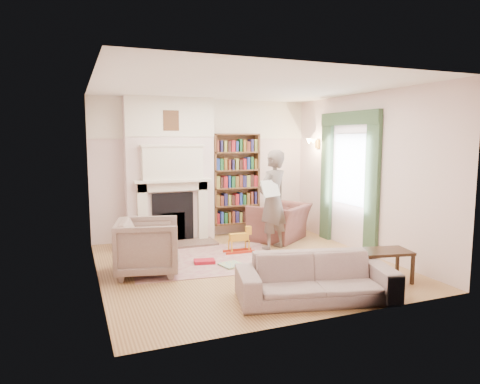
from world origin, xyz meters
name	(u,v)px	position (x,y,z in m)	size (l,w,h in m)	color
floor	(246,265)	(0.00, 0.00, 0.00)	(4.50, 4.50, 0.00)	brown
ceiling	(246,87)	(0.00, 0.00, 2.80)	(4.50, 4.50, 0.00)	white
wall_back	(204,169)	(0.00, 2.25, 1.40)	(4.50, 4.50, 0.00)	beige
wall_front	(325,196)	(0.00, -2.25, 1.40)	(4.50, 4.50, 0.00)	beige
wall_left	(95,184)	(-2.25, 0.00, 1.40)	(4.50, 4.50, 0.00)	beige
wall_right	(364,174)	(2.25, 0.00, 1.40)	(4.50, 4.50, 0.00)	beige
fireplace	(170,171)	(-0.75, 2.05, 1.39)	(1.70, 0.58, 2.80)	beige
bookcase	(236,179)	(0.65, 2.12, 1.18)	(1.00, 0.24, 1.85)	brown
window	(350,169)	(2.23, 0.40, 1.45)	(0.02, 0.90, 1.30)	silver
curtain_left	(372,187)	(2.20, -0.30, 1.20)	(0.07, 0.32, 2.40)	#2C452E
curtain_right	(326,180)	(2.20, 1.10, 1.20)	(0.07, 0.32, 2.40)	#2C452E
pelmet	(349,118)	(2.19, 0.40, 2.38)	(0.09, 1.70, 0.24)	#2C452E
wall_sconce	(309,144)	(2.03, 1.50, 1.90)	(0.20, 0.24, 0.24)	gold
rug	(207,260)	(-0.50, 0.49, 0.01)	(2.41, 1.85, 0.01)	#B9AC8C
armchair_reading	(280,222)	(1.29, 1.34, 0.36)	(1.10, 0.96, 0.72)	#532D2C
armchair_left	(148,247)	(-1.53, 0.11, 0.42)	(0.89, 0.91, 0.83)	gray
sofa	(316,278)	(0.24, -1.72, 0.29)	(1.96, 0.77, 0.57)	#AAA18C
man_reading	(273,200)	(0.84, 0.74, 0.91)	(0.66, 0.43, 1.81)	#5C514A
newspaper	(270,188)	(0.69, 0.54, 1.15)	(0.43, 0.02, 0.30)	beige
coffee_table	(384,266)	(1.52, -1.46, 0.23)	(0.70, 0.45, 0.45)	black
paraffin_heater	(125,236)	(-1.69, 1.60, 0.28)	(0.24, 0.24, 0.55)	#AAAEB2
rocking_horse	(239,240)	(0.16, 0.71, 0.23)	(0.53, 0.21, 0.47)	orange
board_game	(232,265)	(-0.24, -0.01, 0.03)	(0.33, 0.33, 0.03)	#E4DB50
game_box_lid	(204,262)	(-0.60, 0.29, 0.04)	(0.33, 0.22, 0.06)	maroon
comic_annuals	(274,272)	(0.23, -0.57, 0.02)	(0.70, 0.33, 0.02)	red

